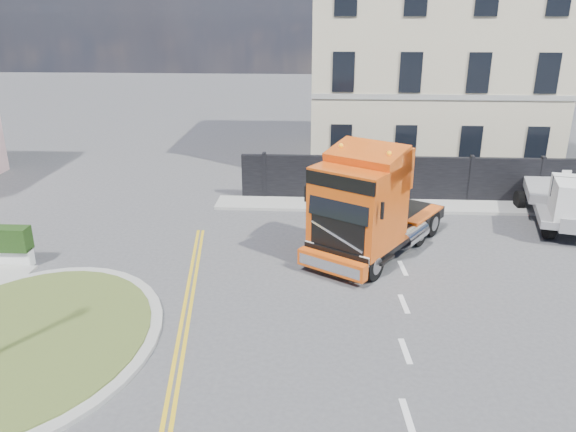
{
  "coord_description": "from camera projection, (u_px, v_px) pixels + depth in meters",
  "views": [
    {
      "loc": [
        0.43,
        -14.89,
        8.02
      ],
      "look_at": [
        -0.54,
        1.87,
        1.8
      ],
      "focal_mm": 35.0,
      "sensor_mm": 36.0,
      "label": 1
    }
  ],
  "objects": [
    {
      "name": "traffic_island",
      "position": [
        24.0,
        340.0,
        14.29
      ],
      "size": [
        6.8,
        6.8,
        0.17
      ],
      "color": "gray",
      "rests_on": "ground"
    },
    {
      "name": "truck",
      "position": [
        367.0,
        210.0,
        18.7
      ],
      "size": [
        5.47,
        6.66,
        3.83
      ],
      "rotation": [
        0.0,
        0.0,
        -0.58
      ],
      "color": "black",
      "rests_on": "ground"
    },
    {
      "name": "ground",
      "position": [
        302.0,
        295.0,
        16.75
      ],
      "size": [
        120.0,
        120.0,
        0.0
      ],
      "primitive_type": "plane",
      "color": "#424244",
      "rests_on": "ground"
    },
    {
      "name": "pavement_far",
      "position": [
        449.0,
        207.0,
        23.98
      ],
      "size": [
        20.0,
        1.6,
        0.12
      ],
      "primitive_type": "cube",
      "color": "gray",
      "rests_on": "ground"
    },
    {
      "name": "georgian_building",
      "position": [
        426.0,
        53.0,
        29.86
      ],
      "size": [
        12.3,
        10.3,
        12.8
      ],
      "color": "beige",
      "rests_on": "ground"
    },
    {
      "name": "hoarding_fence",
      "position": [
        459.0,
        180.0,
        24.47
      ],
      "size": [
        18.8,
        0.25,
        2.0
      ],
      "color": "black",
      "rests_on": "ground"
    },
    {
      "name": "flatbed_pickup",
      "position": [
        575.0,
        203.0,
        20.94
      ],
      "size": [
        3.31,
        5.72,
        2.22
      ],
      "rotation": [
        0.0,
        0.0,
        -0.24
      ],
      "color": "gray",
      "rests_on": "ground"
    }
  ]
}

